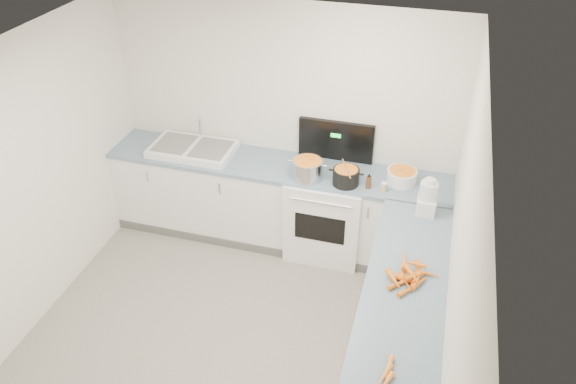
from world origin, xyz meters
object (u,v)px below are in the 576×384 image
(stove, at_px, (327,211))
(sink, at_px, (193,149))
(steel_pot, at_px, (308,170))
(food_processor, at_px, (427,198))
(mixing_bowl, at_px, (402,177))
(extract_bottle, at_px, (369,182))
(spice_jar, at_px, (384,188))
(black_pot, at_px, (346,177))

(stove, distance_m, sink, 1.54)
(steel_pot, xyz_separation_m, food_processor, (1.14, -0.25, 0.06))
(steel_pot, height_order, mixing_bowl, steel_pot)
(steel_pot, height_order, extract_bottle, steel_pot)
(extract_bottle, bearing_deg, spice_jar, -7.91)
(stove, height_order, food_processor, stove)
(steel_pot, height_order, food_processor, food_processor)
(stove, relative_size, extract_bottle, 11.04)
(stove, relative_size, steel_pot, 4.64)
(steel_pot, relative_size, black_pot, 1.16)
(stove, distance_m, food_processor, 1.20)
(black_pot, height_order, mixing_bowl, black_pot)
(stove, xyz_separation_m, steel_pot, (-0.18, -0.14, 0.55))
(extract_bottle, height_order, food_processor, food_processor)
(steel_pot, xyz_separation_m, black_pot, (0.37, 0.00, -0.02))
(sink, xyz_separation_m, extract_bottle, (1.86, -0.17, 0.02))
(spice_jar, bearing_deg, black_pot, 174.85)
(sink, height_order, steel_pot, sink)
(spice_jar, bearing_deg, sink, 174.56)
(black_pot, height_order, spice_jar, black_pot)
(extract_bottle, height_order, spice_jar, extract_bottle)
(sink, height_order, food_processor, food_processor)
(black_pot, distance_m, mixing_bowl, 0.53)
(spice_jar, distance_m, food_processor, 0.47)
(sink, bearing_deg, black_pot, -5.50)
(sink, bearing_deg, extract_bottle, -5.24)
(mixing_bowl, distance_m, extract_bottle, 0.34)
(steel_pot, bearing_deg, sink, 172.87)
(stove, bearing_deg, food_processor, -22.21)
(extract_bottle, bearing_deg, black_pot, 176.70)
(black_pot, relative_size, mixing_bowl, 0.89)
(stove, bearing_deg, spice_jar, -17.43)
(steel_pot, xyz_separation_m, extract_bottle, (0.59, -0.01, -0.03))
(mixing_bowl, relative_size, food_processor, 0.84)
(spice_jar, height_order, food_processor, food_processor)
(stove, height_order, spice_jar, stove)
(sink, relative_size, steel_pot, 2.94)
(mixing_bowl, relative_size, spice_jar, 3.53)
(stove, relative_size, spice_jar, 16.87)
(black_pot, bearing_deg, steel_pot, -179.93)
(mixing_bowl, height_order, spice_jar, mixing_bowl)
(black_pot, xyz_separation_m, extract_bottle, (0.22, -0.01, -0.01))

